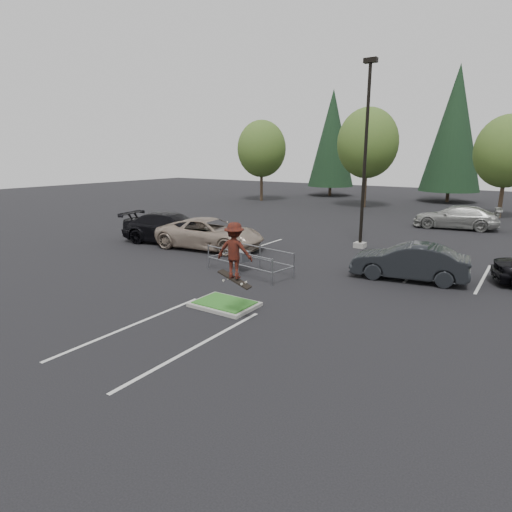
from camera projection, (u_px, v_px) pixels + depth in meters
The scene contains 15 objects.
ground at pixel (225, 306), 15.16m from camera, with size 120.00×120.00×0.00m, color black.
grass_median at pixel (225, 304), 15.14m from camera, with size 2.20×1.60×0.16m.
stall_lines at pixel (279, 265), 20.76m from camera, with size 22.62×17.60×0.01m.
light_pole at pixel (365, 167), 23.52m from camera, with size 0.70×0.60×10.12m.
decid_a at pixel (262, 151), 47.86m from camera, with size 5.44×5.44×8.91m.
decid_b at pixel (367, 145), 41.67m from camera, with size 5.89×5.89×9.64m.
decid_c at pixel (507, 154), 34.80m from camera, with size 5.12×5.12×8.38m.
conif_a at pixel (332, 138), 53.39m from camera, with size 5.72×5.72×13.00m.
conif_b at pixel (454, 129), 46.05m from camera, with size 6.38×6.38×14.50m.
cart_corral at pixel (242, 256), 19.45m from camera, with size 4.23×2.11×1.15m.
skateboarder at pixel (234, 251), 13.15m from camera, with size 1.26×0.92×2.04m.
car_l_tan at pixel (210, 234), 24.13m from camera, with size 2.85×6.18×1.72m, color gray.
car_l_black at pixel (171, 228), 25.74m from camera, with size 2.54×6.24×1.81m, color black.
car_r_charc at pixel (409, 262), 18.20m from camera, with size 1.66×4.75×1.57m, color black.
car_far_silver at pixel (456, 217), 30.62m from camera, with size 2.31×5.68×1.65m, color #9E9E99.
Camera 1 is at (8.89, -11.29, 5.27)m, focal length 30.00 mm.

